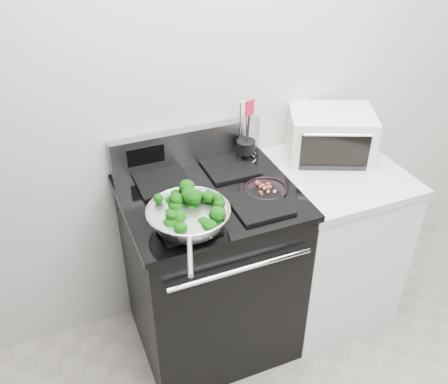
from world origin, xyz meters
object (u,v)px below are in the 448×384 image
skillet (189,216)px  utensil_holder (246,150)px  toaster_oven (330,134)px  bacon_plate (266,187)px  gas_range (211,269)px

skillet → utensil_holder: 0.60m
toaster_oven → bacon_plate: bearing=-131.6°
gas_range → toaster_oven: (0.72, 0.14, 0.55)m
utensil_holder → skillet: bearing=-155.1°
utensil_holder → toaster_oven: bearing=-26.3°
gas_range → skillet: 0.58m
skillet → bacon_plate: skillet is taller
gas_range → utensil_holder: size_ratio=3.45×
gas_range → skillet: size_ratio=2.10×
gas_range → bacon_plate: size_ratio=5.79×
bacon_plate → gas_range: bearing=163.5°
gas_range → skillet: gas_range is taller
skillet → toaster_oven: 0.95m
gas_range → utensil_holder: (0.28, 0.21, 0.52)m
bacon_plate → skillet: bearing=-163.8°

